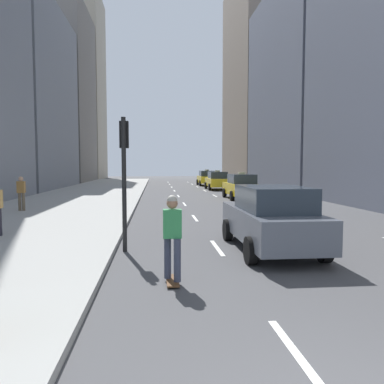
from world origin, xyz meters
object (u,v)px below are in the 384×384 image
(taxi_third, at_px, (241,186))
(sedan_black_near, at_px, (271,218))
(taxi_lead, at_px, (217,181))
(traffic_light_pole, at_px, (124,162))
(pedestrian_far_walking, at_px, (21,192))
(taxi_second, at_px, (207,178))
(skateboarder, at_px, (172,235))

(taxi_third, height_order, sedan_black_near, taxi_third)
(taxi_lead, height_order, traffic_light_pole, traffic_light_pole)
(pedestrian_far_walking, bearing_deg, taxi_second, 63.29)
(skateboarder, bearing_deg, pedestrian_far_walking, 120.72)
(skateboarder, height_order, pedestrian_far_walking, pedestrian_far_walking)
(taxi_second, xyz_separation_m, traffic_light_pole, (-6.75, -32.95, 1.53))
(taxi_lead, relative_size, taxi_second, 1.00)
(traffic_light_pole, bearing_deg, taxi_second, 78.42)
(taxi_second, distance_m, sedan_black_near, 33.44)
(taxi_third, bearing_deg, pedestrian_far_walking, -150.93)
(taxi_lead, bearing_deg, taxi_third, -90.00)
(skateboarder, relative_size, traffic_light_pole, 0.48)
(taxi_lead, distance_m, pedestrian_far_walking, 21.04)
(sedan_black_near, bearing_deg, taxi_second, 85.20)
(taxi_lead, distance_m, taxi_third, 10.18)
(taxi_third, height_order, traffic_light_pole, traffic_light_pole)
(taxi_second, xyz_separation_m, skateboarder, (-5.59, -35.89, 0.08))
(sedan_black_near, height_order, pedestrian_far_walking, pedestrian_far_walking)
(sedan_black_near, relative_size, pedestrian_far_walking, 2.76)
(taxi_third, bearing_deg, sedan_black_near, -100.14)
(taxi_second, height_order, sedan_black_near, taxi_second)
(taxi_lead, bearing_deg, traffic_light_pole, -104.85)
(taxi_third, relative_size, pedestrian_far_walking, 2.67)
(pedestrian_far_walking, bearing_deg, sedan_black_near, -42.66)
(taxi_third, xyz_separation_m, sedan_black_near, (-2.80, -15.66, 0.02))
(sedan_black_near, relative_size, traffic_light_pole, 1.27)
(taxi_lead, distance_m, traffic_light_pole, 26.39)
(traffic_light_pole, bearing_deg, pedestrian_far_walking, 123.59)
(skateboarder, distance_m, traffic_light_pole, 3.47)
(taxi_lead, xyz_separation_m, traffic_light_pole, (-6.75, -25.46, 1.53))
(taxi_second, relative_size, taxi_third, 1.00)
(taxi_lead, bearing_deg, skateboarder, -101.14)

